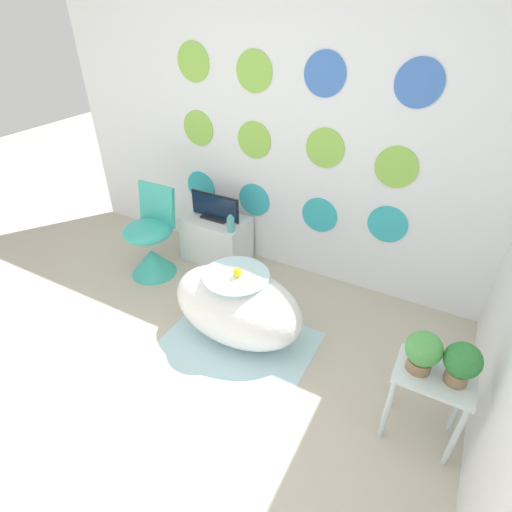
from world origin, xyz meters
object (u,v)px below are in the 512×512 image
at_px(bathtub, 237,306).
at_px(potted_plant_right, 462,363).
at_px(vase, 231,224).
at_px(potted_plant_left, 423,351).
at_px(tv, 215,208).
at_px(chair, 151,246).

bearing_deg(bathtub, potted_plant_right, -7.31).
bearing_deg(vase, bathtub, -55.69).
xyz_separation_m(bathtub, potted_plant_left, (1.21, -0.18, 0.34)).
relative_size(tv, potted_plant_right, 1.98).
height_order(potted_plant_left, potted_plant_right, potted_plant_right).
bearing_deg(chair, vase, 27.93).
xyz_separation_m(chair, vase, (0.62, 0.33, 0.23)).
distance_m(bathtub, potted_plant_left, 1.27).
bearing_deg(bathtub, tv, 131.23).
distance_m(bathtub, chair, 1.13).
relative_size(bathtub, tv, 2.03).
relative_size(tv, potted_plant_left, 2.03).
distance_m(potted_plant_left, potted_plant_right, 0.18).
bearing_deg(vase, potted_plant_left, -27.11).
bearing_deg(bathtub, potted_plant_left, -8.54).
bearing_deg(potted_plant_left, vase, 152.89).
bearing_deg(tv, chair, -129.85).
bearing_deg(potted_plant_left, bathtub, 171.46).
distance_m(chair, tv, 0.65).
xyz_separation_m(bathtub, vase, (-0.46, 0.67, 0.21)).
xyz_separation_m(vase, potted_plant_right, (1.84, -0.85, 0.14)).
xyz_separation_m(tv, potted_plant_left, (1.91, -0.98, 0.10)).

